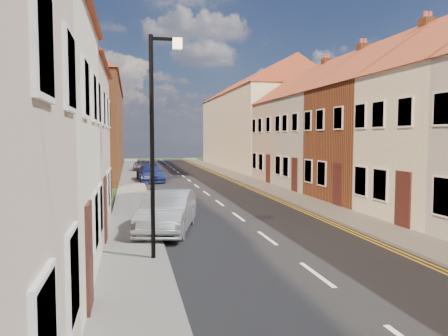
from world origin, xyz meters
name	(u,v)px	position (x,y,z in m)	size (l,w,h in m)	color
road	(220,203)	(0.00, 30.00, 0.01)	(7.00, 90.00, 0.02)	black
pavement_left	(133,205)	(-4.40, 30.00, 0.06)	(1.80, 90.00, 0.12)	slate
pavement_right	(300,200)	(4.40, 30.00, 0.06)	(1.80, 90.00, 0.12)	slate
cottage_r_pink	(396,117)	(9.30, 28.90, 4.47)	(8.30, 6.00, 9.00)	brown
cottage_r_white_far	(346,121)	(9.30, 34.30, 4.48)	(8.30, 5.20, 9.00)	#AEABA5
cottage_r_cream_far	(312,123)	(9.30, 39.70, 4.47)	(8.30, 6.00, 9.00)	#B5A28F
block_right_far	(256,120)	(9.30, 55.00, 5.29)	(8.30, 24.20, 10.50)	beige
block_left_far	(76,116)	(-9.30, 50.00, 5.29)	(8.30, 24.20, 10.50)	brown
lamppost	(155,133)	(-3.81, 20.00, 3.54)	(0.88, 0.15, 6.00)	black
car_mid	(167,211)	(-3.20, 23.73, 0.74)	(1.58, 4.52, 1.49)	#939699
car_far	(150,173)	(-3.00, 41.73, 0.65)	(1.83, 4.51, 1.31)	navy
car_distant	(143,165)	(-3.20, 52.56, 0.58)	(1.92, 4.16, 1.15)	#AFB1B7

